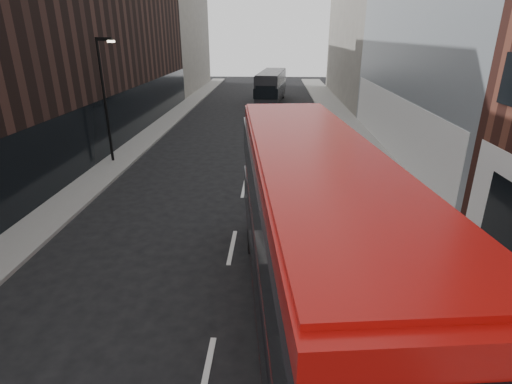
# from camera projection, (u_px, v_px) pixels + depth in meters

# --- Properties ---
(sidewalk_right) EXTENTS (3.00, 80.00, 0.15)m
(sidewalk_right) POSITION_uv_depth(u_px,v_px,m) (353.00, 137.00, 30.17)
(sidewalk_right) COLOR slate
(sidewalk_right) RESTS_ON ground
(sidewalk_left) EXTENTS (2.00, 80.00, 0.15)m
(sidewalk_left) POSITION_uv_depth(u_px,v_px,m) (151.00, 134.00, 30.82)
(sidewalk_left) COLOR slate
(sidewalk_left) RESTS_ON ground
(building_victorian) EXTENTS (6.50, 24.00, 21.00)m
(building_victorian) POSITION_uv_depth(u_px,v_px,m) (365.00, 11.00, 44.08)
(building_victorian) COLOR slate
(building_victorian) RESTS_ON ground
(building_left_mid) EXTENTS (5.00, 24.00, 14.00)m
(building_left_mid) POSITION_uv_depth(u_px,v_px,m) (119.00, 38.00, 33.04)
(building_left_mid) COLOR black
(building_left_mid) RESTS_ON ground
(building_left_far) EXTENTS (5.00, 20.00, 13.00)m
(building_left_far) POSITION_uv_depth(u_px,v_px,m) (179.00, 40.00, 53.64)
(building_left_far) COLOR slate
(building_left_far) RESTS_ON ground
(street_lamp) EXTENTS (1.06, 0.22, 7.00)m
(street_lamp) POSITION_uv_depth(u_px,v_px,m) (105.00, 93.00, 22.81)
(street_lamp) COLOR black
(street_lamp) RESTS_ON sidewalk_left
(red_bus) EXTENTS (4.19, 12.55, 4.98)m
(red_bus) POSITION_uv_depth(u_px,v_px,m) (311.00, 233.00, 9.84)
(red_bus) COLOR #9D0C09
(red_bus) RESTS_ON ground
(grey_bus) EXTENTS (3.56, 10.75, 3.42)m
(grey_bus) POSITION_uv_depth(u_px,v_px,m) (271.00, 86.00, 44.68)
(grey_bus) COLOR black
(grey_bus) RESTS_ON ground
(car_a) EXTENTS (1.81, 4.14, 1.39)m
(car_a) POSITION_uv_depth(u_px,v_px,m) (317.00, 163.00, 21.90)
(car_a) COLOR black
(car_a) RESTS_ON ground
(car_b) EXTENTS (1.79, 4.51, 1.46)m
(car_b) POSITION_uv_depth(u_px,v_px,m) (312.00, 153.00, 23.59)
(car_b) COLOR gray
(car_b) RESTS_ON ground
(car_c) EXTENTS (2.41, 4.90, 1.37)m
(car_c) POSITION_uv_depth(u_px,v_px,m) (293.00, 119.00, 33.15)
(car_c) COLOR black
(car_c) RESTS_ON ground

